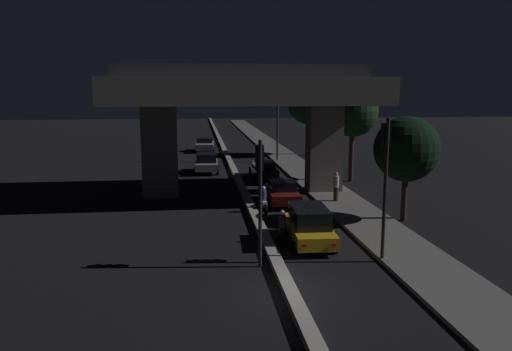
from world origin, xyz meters
name	(u,v)px	position (x,y,z in m)	size (l,w,h in m)	color
ground_plane	(289,293)	(0.00, 0.00, 0.00)	(200.00, 200.00, 0.00)	black
median_divider	(226,154)	(0.00, 35.00, 0.14)	(0.48, 126.00, 0.28)	gray
sidewalk_right	(293,164)	(5.58, 28.00, 0.08)	(2.93, 126.00, 0.15)	#5B5956
elevated_overpass	(243,99)	(0.00, 16.18, 6.13)	(16.52, 9.70, 8.30)	slate
traffic_light_left_of_median	(260,181)	(-0.64, 2.71, 3.34)	(0.30, 0.49, 4.89)	black
traffic_light_right_of_median	(385,165)	(4.22, 2.70, 3.84)	(0.30, 0.49, 5.66)	black
street_lamp	(274,111)	(4.17, 30.21, 4.77)	(2.29, 0.32, 8.08)	#2D2D30
car_taxi_yellow_lead	(309,225)	(1.89, 5.33, 0.84)	(1.98, 4.46, 1.64)	gold
car_dark_red_second	(282,192)	(1.98, 13.08, 0.70)	(1.88, 4.28, 1.40)	#591414
car_black_third	(264,169)	(2.05, 21.79, 0.69)	(1.94, 4.38, 1.32)	black
car_silver_lead_oncoming	(207,162)	(-2.21, 24.86, 0.84)	(2.04, 3.98, 1.58)	gray
car_silver_second_oncoming	(205,145)	(-2.12, 38.85, 0.73)	(2.16, 4.24, 1.43)	gray
motorcycle_black_filtering_near	(282,228)	(0.73, 5.62, 0.62)	(0.34, 1.73, 1.45)	black
motorcycle_white_filtering_mid	(263,201)	(0.63, 11.15, 0.62)	(0.34, 1.93, 1.46)	black
pedestrian_on_sidewalk	(336,186)	(5.20, 12.80, 1.02)	(0.34, 0.34, 1.72)	#2D261E
roadside_tree_kerbside_near	(407,149)	(7.56, 8.45, 3.73)	(3.33, 3.33, 5.41)	#2D2116
roadside_tree_kerbside_mid	(353,112)	(8.27, 19.70, 5.12)	(3.71, 3.71, 7.00)	#2D2116
roadside_tree_kerbside_far	(309,103)	(8.34, 34.32, 5.38)	(4.43, 4.43, 7.62)	#2D2116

